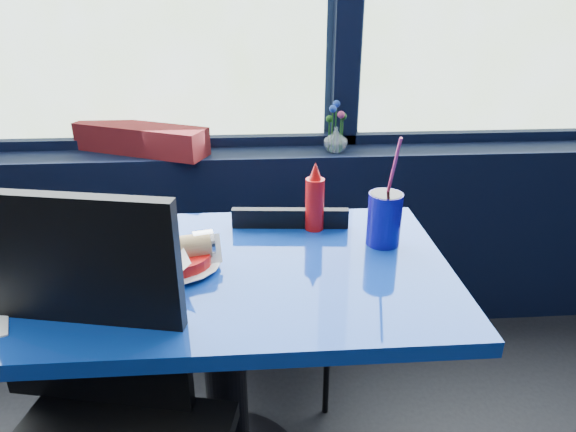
{
  "coord_description": "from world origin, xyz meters",
  "views": [
    {
      "loc": [
        0.4,
        0.84,
        1.42
      ],
      "look_at": [
        0.48,
        1.98,
        0.9
      ],
      "focal_mm": 32.0,
      "sensor_mm": 36.0,
      "label": 1
    }
  ],
  "objects_px": {
    "chair_near_front": "(93,416)",
    "ketchup_bottle": "(315,200)",
    "chair_near_back": "(285,289)",
    "near_table": "(222,325)",
    "planter_box": "(141,139)",
    "soda_cup": "(384,218)",
    "flower_vase": "(336,137)",
    "food_basket": "(169,258)"
  },
  "relations": [
    {
      "from": "near_table",
      "to": "ketchup_bottle",
      "type": "bearing_deg",
      "value": 37.77
    },
    {
      "from": "planter_box",
      "to": "ketchup_bottle",
      "type": "bearing_deg",
      "value": -22.1
    },
    {
      "from": "chair_near_back",
      "to": "soda_cup",
      "type": "distance_m",
      "value": 0.5
    },
    {
      "from": "chair_near_front",
      "to": "ketchup_bottle",
      "type": "relative_size",
      "value": 5.0
    },
    {
      "from": "near_table",
      "to": "ketchup_bottle",
      "type": "relative_size",
      "value": 5.75
    },
    {
      "from": "chair_near_back",
      "to": "ketchup_bottle",
      "type": "xyz_separation_m",
      "value": [
        0.08,
        -0.12,
        0.38
      ]
    },
    {
      "from": "near_table",
      "to": "ketchup_bottle",
      "type": "distance_m",
      "value": 0.44
    },
    {
      "from": "planter_box",
      "to": "food_basket",
      "type": "xyz_separation_m",
      "value": [
        0.23,
        -0.87,
        -0.07
      ]
    },
    {
      "from": "near_table",
      "to": "planter_box",
      "type": "height_order",
      "value": "planter_box"
    },
    {
      "from": "planter_box",
      "to": "soda_cup",
      "type": "height_order",
      "value": "soda_cup"
    },
    {
      "from": "flower_vase",
      "to": "soda_cup",
      "type": "relative_size",
      "value": 0.64
    },
    {
      "from": "near_table",
      "to": "flower_vase",
      "type": "bearing_deg",
      "value": 62.34
    },
    {
      "from": "chair_near_front",
      "to": "food_basket",
      "type": "bearing_deg",
      "value": 81.3
    },
    {
      "from": "near_table",
      "to": "flower_vase",
      "type": "relative_size",
      "value": 5.87
    },
    {
      "from": "chair_near_back",
      "to": "flower_vase",
      "type": "bearing_deg",
      "value": -110.98
    },
    {
      "from": "chair_near_front",
      "to": "chair_near_back",
      "type": "relative_size",
      "value": 1.29
    },
    {
      "from": "soda_cup",
      "to": "flower_vase",
      "type": "bearing_deg",
      "value": 91.99
    },
    {
      "from": "near_table",
      "to": "soda_cup",
      "type": "relative_size",
      "value": 3.77
    },
    {
      "from": "chair_near_back",
      "to": "ketchup_bottle",
      "type": "relative_size",
      "value": 3.88
    },
    {
      "from": "chair_near_front",
      "to": "near_table",
      "type": "bearing_deg",
      "value": 65.32
    },
    {
      "from": "ketchup_bottle",
      "to": "soda_cup",
      "type": "height_order",
      "value": "soda_cup"
    },
    {
      "from": "soda_cup",
      "to": "near_table",
      "type": "bearing_deg",
      "value": -167.16
    },
    {
      "from": "chair_near_front",
      "to": "chair_near_back",
      "type": "height_order",
      "value": "chair_near_front"
    },
    {
      "from": "flower_vase",
      "to": "ketchup_bottle",
      "type": "relative_size",
      "value": 0.98
    },
    {
      "from": "planter_box",
      "to": "chair_near_back",
      "type": "bearing_deg",
      "value": -20.33
    },
    {
      "from": "near_table",
      "to": "flower_vase",
      "type": "height_order",
      "value": "flower_vase"
    },
    {
      "from": "chair_near_back",
      "to": "near_table",
      "type": "bearing_deg",
      "value": 64.27
    },
    {
      "from": "chair_near_front",
      "to": "ketchup_bottle",
      "type": "height_order",
      "value": "chair_near_front"
    },
    {
      "from": "chair_near_back",
      "to": "soda_cup",
      "type": "relative_size",
      "value": 2.54
    },
    {
      "from": "chair_near_front",
      "to": "food_basket",
      "type": "height_order",
      "value": "chair_near_front"
    },
    {
      "from": "near_table",
      "to": "flower_vase",
      "type": "xyz_separation_m",
      "value": [
        0.43,
        0.82,
        0.29
      ]
    },
    {
      "from": "food_basket",
      "to": "soda_cup",
      "type": "relative_size",
      "value": 0.83
    },
    {
      "from": "chair_near_front",
      "to": "soda_cup",
      "type": "distance_m",
      "value": 0.86
    },
    {
      "from": "chair_near_front",
      "to": "chair_near_back",
      "type": "xyz_separation_m",
      "value": [
        0.44,
        0.67,
        -0.13
      ]
    },
    {
      "from": "soda_cup",
      "to": "ketchup_bottle",
      "type": "bearing_deg",
      "value": 149.19
    },
    {
      "from": "food_basket",
      "to": "ketchup_bottle",
      "type": "bearing_deg",
      "value": 39.22
    },
    {
      "from": "near_table",
      "to": "soda_cup",
      "type": "height_order",
      "value": "soda_cup"
    },
    {
      "from": "ketchup_bottle",
      "to": "soda_cup",
      "type": "relative_size",
      "value": 0.66
    },
    {
      "from": "near_table",
      "to": "planter_box",
      "type": "relative_size",
      "value": 2.18
    },
    {
      "from": "chair_near_back",
      "to": "soda_cup",
      "type": "xyz_separation_m",
      "value": [
        0.26,
        -0.23,
        0.36
      ]
    },
    {
      "from": "planter_box",
      "to": "food_basket",
      "type": "relative_size",
      "value": 2.1
    },
    {
      "from": "chair_near_front",
      "to": "flower_vase",
      "type": "xyz_separation_m",
      "value": [
        0.68,
        1.16,
        0.26
      ]
    }
  ]
}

